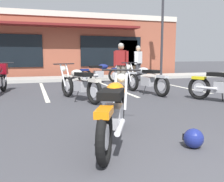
# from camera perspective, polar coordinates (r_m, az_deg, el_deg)

# --- Properties ---
(ground_plane) EXTENTS (80.00, 80.00, 0.00)m
(ground_plane) POSITION_cam_1_polar(r_m,az_deg,el_deg) (5.37, 0.61, -4.92)
(ground_plane) COLOR #3D3D42
(sidewalk_kerb) EXTENTS (22.00, 1.80, 0.14)m
(sidewalk_kerb) POSITION_cam_1_polar(r_m,az_deg,el_deg) (12.73, -10.32, 2.79)
(sidewalk_kerb) COLOR #A8A59E
(sidewalk_kerb) RESTS_ON ground_plane
(brick_storefront_building) EXTENTS (14.17, 5.98, 3.57)m
(brick_storefront_building) POSITION_cam_1_polar(r_m,az_deg,el_deg) (16.67, -12.33, 9.86)
(brick_storefront_building) COLOR brown
(brick_storefront_building) RESTS_ON ground_plane
(painted_stall_lines) EXTENTS (7.75, 4.80, 0.01)m
(painted_stall_lines) POSITION_cam_1_polar(r_m,az_deg,el_deg) (9.20, -7.33, 0.47)
(painted_stall_lines) COLOR silver
(painted_stall_lines) RESTS_ON ground_plane
(motorcycle_foreground_classic) EXTENTS (1.21, 1.95, 0.98)m
(motorcycle_foreground_classic) POSITION_cam_1_polar(r_m,az_deg,el_deg) (3.47, 0.48, -4.27)
(motorcycle_foreground_classic) COLOR black
(motorcycle_foreground_classic) RESTS_ON ground_plane
(motorcycle_red_sportbike) EXTENTS (0.88, 2.08, 0.98)m
(motorcycle_red_sportbike) POSITION_cam_1_polar(r_m,az_deg,el_deg) (8.03, 7.61, 2.67)
(motorcycle_red_sportbike) COLOR black
(motorcycle_red_sportbike) RESTS_ON ground_plane
(motorcycle_black_cruiser) EXTENTS (1.01, 2.03, 0.98)m
(motorcycle_black_cruiser) POSITION_cam_1_polar(r_m,az_deg,el_deg) (6.81, -7.44, 1.73)
(motorcycle_black_cruiser) COLOR black
(motorcycle_black_cruiser) RESTS_ON ground_plane
(motorcycle_orange_scrambler) EXTENTS (2.10, 0.75, 0.98)m
(motorcycle_orange_scrambler) POSITION_cam_1_polar(r_m,az_deg,el_deg) (11.17, -2.56, 4.22)
(motorcycle_orange_scrambler) COLOR black
(motorcycle_orange_scrambler) RESTS_ON ground_plane
(person_in_black_shirt) EXTENTS (0.55, 0.43, 1.68)m
(person_in_black_shirt) POSITION_cam_1_polar(r_m,az_deg,el_deg) (12.20, 5.96, 6.80)
(person_in_black_shirt) COLOR black
(person_in_black_shirt) RESTS_ON ground_plane
(person_in_shorts_foreground) EXTENTS (0.51, 0.47, 1.68)m
(person_in_shorts_foreground) POSITION_cam_1_polar(r_m,az_deg,el_deg) (9.62, 2.05, 6.52)
(person_in_shorts_foreground) COLOR black
(person_in_shorts_foreground) RESTS_ON ground_plane
(helmet_on_pavement) EXTENTS (0.26, 0.26, 0.26)m
(helmet_on_pavement) POSITION_cam_1_polar(r_m,az_deg,el_deg) (3.51, 17.98, -10.15)
(helmet_on_pavement) COLOR navy
(helmet_on_pavement) RESTS_ON ground_plane
(parking_lot_lamp_post) EXTENTS (0.24, 0.76, 5.38)m
(parking_lot_lamp_post) POSITION_cam_1_polar(r_m,az_deg,el_deg) (13.20, 11.66, 17.62)
(parking_lot_lamp_post) COLOR #2D2D33
(parking_lot_lamp_post) RESTS_ON ground_plane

